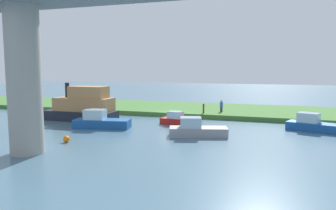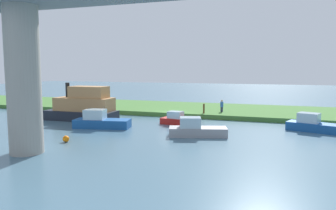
% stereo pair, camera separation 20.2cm
% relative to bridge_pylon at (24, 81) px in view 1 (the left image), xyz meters
% --- Properties ---
extents(ground_plane, '(160.00, 160.00, 0.00)m').
position_rel_bridge_pylon_xyz_m(ground_plane, '(-3.98, -17.72, -4.74)').
color(ground_plane, '#476B7F').
extents(grassy_bank, '(80.00, 12.00, 0.50)m').
position_rel_bridge_pylon_xyz_m(grassy_bank, '(-3.98, -23.72, -4.49)').
color(grassy_bank, '#427533').
rests_on(grassy_bank, ground).
extents(bridge_pylon, '(2.14, 2.14, 9.49)m').
position_rel_bridge_pylon_xyz_m(bridge_pylon, '(0.00, 0.00, 0.00)').
color(bridge_pylon, '#9E998E').
rests_on(bridge_pylon, ground).
extents(person_on_bank, '(0.37, 0.37, 1.39)m').
position_rel_bridge_pylon_xyz_m(person_on_bank, '(-9.23, -20.65, -3.54)').
color(person_on_bank, '#2D334C').
rests_on(person_on_bank, grassy_bank).
extents(mooring_post, '(0.20, 0.20, 1.06)m').
position_rel_bridge_pylon_xyz_m(mooring_post, '(-7.54, -18.80, -3.71)').
color(mooring_post, brown).
rests_on(mooring_post, grassy_bank).
extents(skiff_small, '(7.86, 2.80, 3.98)m').
position_rel_bridge_pylon_xyz_m(skiff_small, '(4.17, -12.72, -3.27)').
color(skiff_small, '#1E232D').
rests_on(skiff_small, ground).
extents(motorboat_red, '(5.41, 2.83, 1.71)m').
position_rel_bridge_pylon_xyz_m(motorboat_red, '(0.16, -9.53, -4.13)').
color(motorboat_red, '#195199').
rests_on(motorboat_red, ground).
extents(riverboat_paddlewheel, '(4.01, 1.88, 1.29)m').
position_rel_bridge_pylon_xyz_m(riverboat_paddlewheel, '(-6.25, -13.60, -4.28)').
color(riverboat_paddlewheel, red).
rests_on(riverboat_paddlewheel, ground).
extents(pontoon_yellow, '(4.97, 2.95, 1.56)m').
position_rel_bridge_pylon_xyz_m(pontoon_yellow, '(-9.19, -8.79, -4.19)').
color(pontoon_yellow, '#99999E').
rests_on(pontoon_yellow, ground).
extents(motorboat_white, '(5.08, 3.14, 1.60)m').
position_rel_bridge_pylon_xyz_m(motorboat_white, '(-18.51, -14.19, -4.17)').
color(motorboat_white, '#195199').
rests_on(motorboat_white, ground).
extents(marker_buoy, '(0.50, 0.50, 0.50)m').
position_rel_bridge_pylon_xyz_m(marker_buoy, '(-0.47, -3.47, -4.49)').
color(marker_buoy, orange).
rests_on(marker_buoy, ground).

